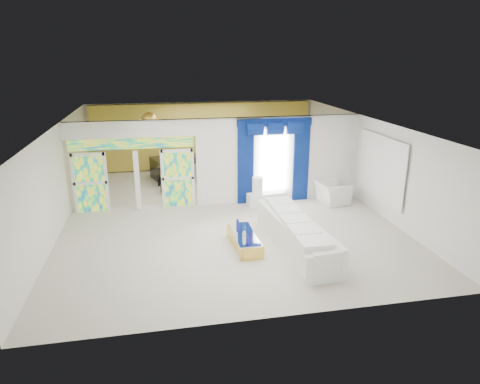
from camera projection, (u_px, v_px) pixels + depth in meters
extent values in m
plane|color=#B7AF9E|center=(224.00, 213.00, 14.15)|extent=(12.00, 12.00, 0.00)
cube|color=white|center=(280.00, 159.00, 15.01)|extent=(5.70, 0.18, 3.00)
cube|color=white|center=(131.00, 129.00, 13.72)|extent=(4.30, 0.18, 0.55)
cube|color=#994C3F|center=(90.00, 183.00, 14.00)|extent=(0.95, 0.04, 2.00)
cube|color=#994C3F|center=(178.00, 178.00, 14.52)|extent=(0.95, 0.04, 2.00)
cube|color=#994C3F|center=(132.00, 144.00, 13.87)|extent=(4.00, 0.05, 0.35)
cube|color=white|center=(273.00, 161.00, 14.89)|extent=(1.00, 0.02, 2.30)
cube|color=#030C41|center=(246.00, 164.00, 14.69)|extent=(0.55, 0.10, 2.80)
cube|color=#030C41|center=(301.00, 162.00, 15.06)|extent=(0.55, 0.10, 2.80)
cube|color=#030C41|center=(275.00, 122.00, 14.43)|extent=(2.60, 0.12, 0.25)
cube|color=white|center=(381.00, 168.00, 13.63)|extent=(0.04, 2.70, 1.90)
cube|color=gold|center=(203.00, 136.00, 19.19)|extent=(9.70, 0.12, 2.90)
cube|color=white|center=(296.00, 235.00, 11.52)|extent=(1.22, 4.05, 0.76)
cube|color=gold|center=(244.00, 241.00, 11.61)|extent=(0.71, 1.73, 0.37)
cube|color=white|center=(266.00, 199.00, 14.86)|extent=(1.33, 0.55, 0.43)
cylinder|color=silver|center=(257.00, 186.00, 14.65)|extent=(0.36, 0.36, 0.58)
imported|color=white|center=(332.00, 193.00, 15.06)|extent=(1.11, 1.23, 0.73)
cube|color=black|center=(172.00, 169.00, 17.76)|extent=(1.81, 2.08, 0.88)
cube|color=black|center=(174.00, 187.00, 16.35)|extent=(1.02, 0.65, 0.32)
cube|color=#A58152|center=(94.00, 187.00, 15.63)|extent=(0.59, 0.56, 0.74)
sphere|color=gold|center=(149.00, 120.00, 16.08)|extent=(0.60, 0.60, 0.60)
cylinder|color=#14168E|center=(238.00, 223.00, 12.08)|extent=(0.08, 0.08, 0.17)
cylinder|color=#18148F|center=(250.00, 239.00, 10.96)|extent=(0.09, 0.09, 0.24)
cylinder|color=silver|center=(244.00, 236.00, 11.27)|extent=(0.10, 0.10, 0.16)
cylinder|color=navy|center=(244.00, 230.00, 11.46)|extent=(0.08, 0.08, 0.29)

